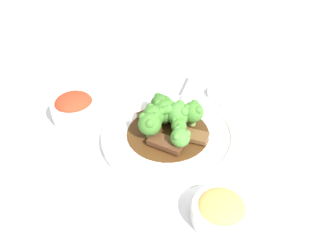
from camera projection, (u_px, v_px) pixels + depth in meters
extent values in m
plane|color=silver|center=(168.00, 138.00, 0.71)|extent=(4.00, 4.00, 0.00)
cylinder|color=white|center=(168.00, 136.00, 0.70)|extent=(0.28, 0.28, 0.01)
torus|color=white|center=(168.00, 133.00, 0.70)|extent=(0.28, 0.28, 0.01)
cylinder|color=#4C2D14|center=(168.00, 133.00, 0.70)|extent=(0.18, 0.18, 0.00)
cube|color=#56331E|center=(164.00, 143.00, 0.66)|extent=(0.08, 0.06, 0.01)
cube|color=#56331E|center=(148.00, 118.00, 0.72)|extent=(0.06, 0.06, 0.01)
cube|color=brown|center=(192.00, 136.00, 0.68)|extent=(0.07, 0.05, 0.01)
cube|color=brown|center=(174.00, 112.00, 0.74)|extent=(0.05, 0.04, 0.01)
cylinder|color=#7FA84C|center=(180.00, 145.00, 0.65)|extent=(0.01, 0.01, 0.01)
sphere|color=#4C8E38|center=(180.00, 137.00, 0.64)|extent=(0.04, 0.04, 0.04)
sphere|color=#4C8E38|center=(187.00, 134.00, 0.63)|extent=(0.01, 0.01, 0.01)
sphere|color=#4C8E38|center=(178.00, 130.00, 0.64)|extent=(0.01, 0.01, 0.01)
sphere|color=#4C8E38|center=(177.00, 137.00, 0.63)|extent=(0.01, 0.01, 0.01)
cylinder|color=#8EB756|center=(150.00, 133.00, 0.68)|extent=(0.02, 0.02, 0.02)
sphere|color=#427F2D|center=(150.00, 124.00, 0.66)|extent=(0.05, 0.05, 0.05)
sphere|color=#427F2D|center=(156.00, 116.00, 0.66)|extent=(0.02, 0.02, 0.02)
sphere|color=#427F2D|center=(143.00, 117.00, 0.66)|extent=(0.02, 0.02, 0.02)
sphere|color=#427F2D|center=(150.00, 124.00, 0.64)|extent=(0.02, 0.02, 0.02)
cylinder|color=#7FA84C|center=(192.00, 121.00, 0.71)|extent=(0.02, 0.02, 0.02)
sphere|color=#427F2D|center=(193.00, 112.00, 0.69)|extent=(0.05, 0.05, 0.05)
sphere|color=#427F2D|center=(195.00, 103.00, 0.69)|extent=(0.02, 0.02, 0.02)
sphere|color=#427F2D|center=(187.00, 108.00, 0.68)|extent=(0.02, 0.02, 0.02)
sphere|color=#427F2D|center=(198.00, 110.00, 0.67)|extent=(0.02, 0.02, 0.02)
cylinder|color=#8EB756|center=(161.00, 112.00, 0.73)|extent=(0.01, 0.01, 0.01)
sphere|color=#387028|center=(160.00, 104.00, 0.72)|extent=(0.04, 0.04, 0.04)
sphere|color=#387028|center=(158.00, 96.00, 0.72)|extent=(0.02, 0.02, 0.02)
sphere|color=#387028|center=(157.00, 103.00, 0.70)|extent=(0.02, 0.02, 0.02)
sphere|color=#387028|center=(167.00, 100.00, 0.71)|extent=(0.02, 0.02, 0.02)
cylinder|color=#7FA84C|center=(165.00, 120.00, 0.72)|extent=(0.02, 0.02, 0.01)
sphere|color=#427F2D|center=(165.00, 111.00, 0.70)|extent=(0.05, 0.05, 0.05)
sphere|color=#427F2D|center=(158.00, 104.00, 0.70)|extent=(0.02, 0.02, 0.02)
sphere|color=#427F2D|center=(165.00, 110.00, 0.68)|extent=(0.02, 0.02, 0.02)
sphere|color=#427F2D|center=(171.00, 104.00, 0.70)|extent=(0.02, 0.02, 0.02)
cylinder|color=#8EB756|center=(178.00, 123.00, 0.71)|extent=(0.02, 0.02, 0.01)
sphere|color=#4C8E38|center=(178.00, 114.00, 0.69)|extent=(0.05, 0.05, 0.05)
sphere|color=#4C8E38|center=(171.00, 110.00, 0.68)|extent=(0.02, 0.02, 0.02)
sphere|color=#4C8E38|center=(184.00, 112.00, 0.67)|extent=(0.02, 0.02, 0.02)
sphere|color=#4C8E38|center=(180.00, 104.00, 0.69)|extent=(0.02, 0.02, 0.02)
cylinder|color=#7FA84C|center=(154.00, 125.00, 0.70)|extent=(0.02, 0.02, 0.01)
sphere|color=#427F2D|center=(153.00, 116.00, 0.68)|extent=(0.05, 0.05, 0.05)
sphere|color=#427F2D|center=(149.00, 115.00, 0.67)|extent=(0.02, 0.02, 0.02)
sphere|color=#427F2D|center=(160.00, 112.00, 0.67)|extent=(0.02, 0.02, 0.02)
sphere|color=#427F2D|center=(151.00, 107.00, 0.68)|extent=(0.02, 0.02, 0.02)
cylinder|color=#7FA84C|center=(179.00, 133.00, 0.68)|extent=(0.01, 0.01, 0.01)
sphere|color=#427F2D|center=(179.00, 126.00, 0.67)|extent=(0.03, 0.03, 0.03)
sphere|color=#427F2D|center=(179.00, 126.00, 0.66)|extent=(0.01, 0.01, 0.01)
sphere|color=#427F2D|center=(183.00, 121.00, 0.67)|extent=(0.01, 0.01, 0.01)
sphere|color=#427F2D|center=(174.00, 122.00, 0.67)|extent=(0.01, 0.01, 0.01)
ellipsoid|color=silver|center=(177.00, 110.00, 0.74)|extent=(0.06, 0.08, 0.01)
cylinder|color=silver|center=(188.00, 87.00, 0.82)|extent=(0.03, 0.13, 0.01)
cylinder|color=white|center=(77.00, 118.00, 0.75)|extent=(0.06, 0.06, 0.01)
cylinder|color=white|center=(75.00, 111.00, 0.74)|extent=(0.10, 0.10, 0.04)
torus|color=white|center=(73.00, 103.00, 0.73)|extent=(0.10, 0.10, 0.01)
ellipsoid|color=red|center=(73.00, 102.00, 0.73)|extent=(0.08, 0.08, 0.03)
cylinder|color=white|center=(219.00, 217.00, 0.55)|extent=(0.05, 0.05, 0.01)
cylinder|color=white|center=(220.00, 212.00, 0.54)|extent=(0.10, 0.10, 0.03)
torus|color=white|center=(221.00, 207.00, 0.53)|extent=(0.10, 0.10, 0.01)
ellipsoid|color=tan|center=(221.00, 206.00, 0.53)|extent=(0.08, 0.08, 0.02)
cylinder|color=white|center=(219.00, 93.00, 0.83)|extent=(0.06, 0.06, 0.01)
torus|color=white|center=(219.00, 91.00, 0.83)|extent=(0.06, 0.06, 0.01)
cube|color=silver|center=(249.00, 107.00, 0.79)|extent=(0.15, 0.12, 0.01)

